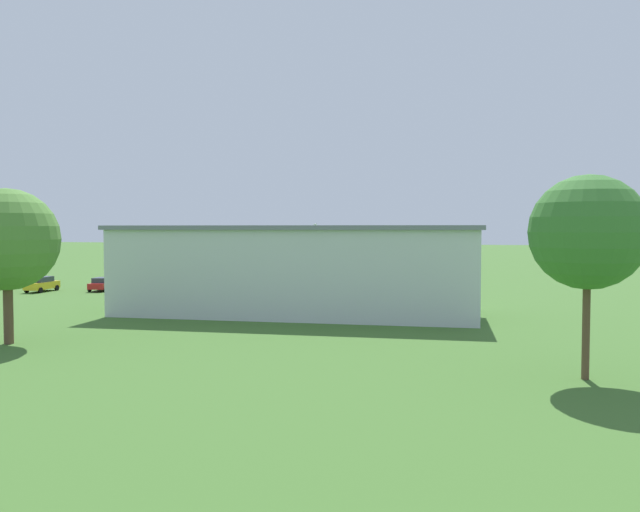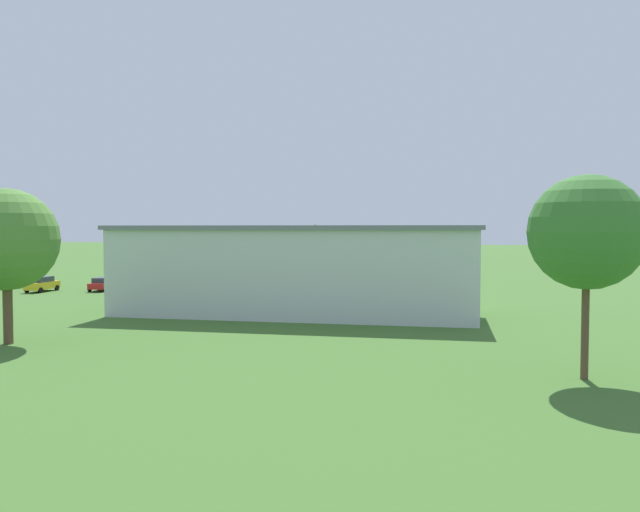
# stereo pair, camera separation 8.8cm
# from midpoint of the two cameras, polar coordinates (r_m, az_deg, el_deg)

# --- Properties ---
(ground_plane) EXTENTS (400.00, 400.00, 0.00)m
(ground_plane) POSITION_cam_midpoint_polar(r_m,az_deg,el_deg) (81.82, 3.81, -2.55)
(ground_plane) COLOR #3D6628
(hangar) EXTENTS (31.01, 12.49, 7.49)m
(hangar) POSITION_cam_midpoint_polar(r_m,az_deg,el_deg) (53.15, -2.21, -1.25)
(hangar) COLOR silver
(hangar) RESTS_ON ground_plane
(biplane) EXTENTS (9.12, 7.41, 3.60)m
(biplane) POSITION_cam_midpoint_polar(r_m,az_deg,el_deg) (83.31, 0.12, 1.73)
(biplane) COLOR silver
(car_black) EXTENTS (2.07, 4.46, 1.66)m
(car_black) POSITION_cam_midpoint_polar(r_m,az_deg,el_deg) (69.33, -11.50, -2.81)
(car_black) COLOR black
(car_black) RESTS_ON ground_plane
(car_silver) EXTENTS (2.31, 4.40, 1.62)m
(car_silver) POSITION_cam_midpoint_polar(r_m,az_deg,el_deg) (72.33, -15.41, -2.64)
(car_silver) COLOR #B7B7BC
(car_silver) RESTS_ON ground_plane
(car_red) EXTENTS (2.61, 4.24, 1.55)m
(car_red) POSITION_cam_midpoint_polar(r_m,az_deg,el_deg) (76.90, -19.23, -2.41)
(car_red) COLOR red
(car_red) RESTS_ON ground_plane
(car_yellow) EXTENTS (2.14, 4.48, 1.72)m
(car_yellow) POSITION_cam_midpoint_polar(r_m,az_deg,el_deg) (78.45, -24.02, -2.34)
(car_yellow) COLOR gold
(car_yellow) RESTS_ON ground_plane
(car_orange) EXTENTS (2.58, 4.74, 1.68)m
(car_orange) POSITION_cam_midpoint_polar(r_m,az_deg,el_deg) (84.44, -26.75, -2.07)
(car_orange) COLOR orange
(car_orange) RESTS_ON ground_plane
(person_watching_takeoff) EXTENTS (0.39, 0.39, 1.65)m
(person_watching_takeoff) POSITION_cam_midpoint_polar(r_m,az_deg,el_deg) (62.74, 11.27, -3.40)
(person_watching_takeoff) COLOR #33723F
(person_watching_takeoff) RESTS_ON ground_plane
(person_near_hangar_door) EXTENTS (0.46, 0.46, 1.60)m
(person_near_hangar_door) POSITION_cam_midpoint_polar(r_m,az_deg,el_deg) (71.72, -5.47, -2.64)
(person_near_hangar_door) COLOR #3F3F47
(person_near_hangar_door) RESTS_ON ground_plane
(person_beside_truck) EXTENTS (0.42, 0.42, 1.65)m
(person_beside_truck) POSITION_cam_midpoint_polar(r_m,az_deg,el_deg) (67.55, 6.03, -2.94)
(person_beside_truck) COLOR beige
(person_beside_truck) RESTS_ON ground_plane
(tree_behind_hangar_right) EXTENTS (5.52, 5.52, 9.85)m
(tree_behind_hangar_right) POSITION_cam_midpoint_polar(r_m,az_deg,el_deg) (32.50, 23.13, 1.98)
(tree_behind_hangar_right) COLOR brown
(tree_behind_hangar_right) RESTS_ON ground_plane
(tree_by_windsock) EXTENTS (6.41, 6.41, 9.78)m
(tree_by_windsock) POSITION_cam_midpoint_polar(r_m,az_deg,el_deg) (43.78, -26.68, 1.33)
(tree_by_windsock) COLOR brown
(tree_by_windsock) RESTS_ON ground_plane
(windsock) EXTENTS (1.48, 1.08, 6.07)m
(windsock) POSITION_cam_midpoint_polar(r_m,az_deg,el_deg) (106.82, -8.53, 1.49)
(windsock) COLOR silver
(windsock) RESTS_ON ground_plane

